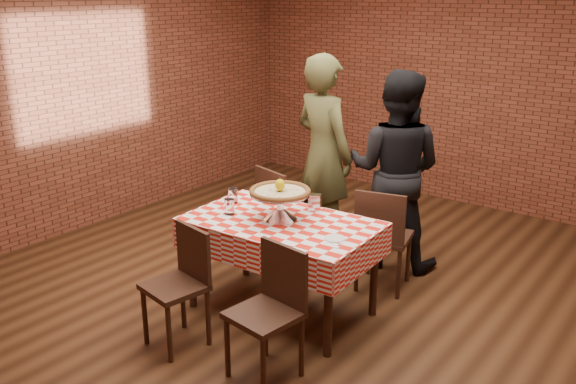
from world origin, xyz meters
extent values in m
plane|color=black|center=(0.00, 0.00, 0.00)|extent=(6.00, 6.00, 0.00)
plane|color=brown|center=(0.00, 3.00, 1.45)|extent=(5.50, 0.00, 5.50)
cube|color=#3A2116|center=(0.03, -0.35, 0.38)|extent=(1.45, 0.91, 0.75)
cylinder|color=beige|center=(0.00, -0.32, 0.97)|extent=(0.47, 0.47, 0.03)
ellipsoid|color=#DEC00C|center=(0.00, -0.32, 1.03)|extent=(0.07, 0.07, 0.10)
cylinder|color=white|center=(-0.38, -0.47, 0.82)|extent=(0.08, 0.08, 0.12)
cylinder|color=white|center=(-0.54, -0.26, 0.82)|extent=(0.08, 0.08, 0.12)
cylinder|color=white|center=(0.55, -0.41, 0.76)|extent=(0.15, 0.15, 0.01)
cube|color=white|center=(0.63, -0.52, 0.76)|extent=(0.05, 0.04, 0.00)
cube|color=white|center=(0.62, -0.43, 0.76)|extent=(0.05, 0.04, 0.00)
cube|color=silver|center=(0.10, 0.00, 0.82)|extent=(0.12, 0.11, 0.13)
imported|color=#4A4C28|center=(-0.41, 0.88, 0.94)|extent=(0.78, 0.61, 1.88)
imported|color=black|center=(0.29, 0.98, 0.89)|extent=(0.99, 0.85, 1.78)
camera|label=1|loc=(2.68, -3.77, 2.42)|focal=38.27mm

